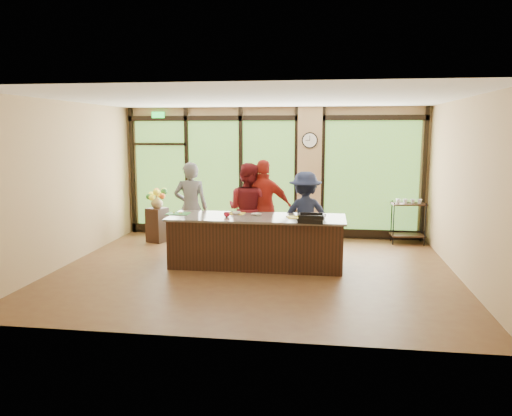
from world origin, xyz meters
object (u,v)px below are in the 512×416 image
(island_base, at_px, (257,242))
(bar_cart, at_px, (408,217))
(cook_left, at_px, (191,208))
(roasting_pan, at_px, (311,220))
(flower_stand, at_px, (157,225))
(cook_right, at_px, (305,215))

(island_base, xyz_separation_m, bar_cart, (3.04, 2.30, 0.15))
(island_base, distance_m, bar_cart, 3.81)
(cook_left, height_order, bar_cart, cook_left)
(roasting_pan, relative_size, flower_stand, 0.56)
(flower_stand, height_order, bar_cart, bar_cart)
(roasting_pan, bearing_deg, cook_left, 158.53)
(cook_right, height_order, roasting_pan, cook_right)
(island_base, xyz_separation_m, flower_stand, (-2.48, 1.69, -0.06))
(roasting_pan, xyz_separation_m, bar_cart, (2.04, 2.75, -0.36))
(bar_cart, bearing_deg, roasting_pan, -132.32)
(flower_stand, bearing_deg, roasting_pan, -11.02)
(roasting_pan, xyz_separation_m, flower_stand, (-3.48, 2.14, -0.58))
(cook_right, xyz_separation_m, bar_cart, (2.19, 1.61, -0.25))
(roasting_pan, bearing_deg, flower_stand, 153.80)
(island_base, distance_m, roasting_pan, 1.22)
(island_base, bearing_deg, bar_cart, 37.09)
(cook_left, relative_size, cook_right, 1.10)
(roasting_pan, height_order, bar_cart, roasting_pan)
(island_base, height_order, cook_left, cook_left)
(bar_cart, bearing_deg, cook_left, -167.26)
(cook_left, height_order, roasting_pan, cook_left)
(cook_left, bearing_deg, cook_right, 168.31)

